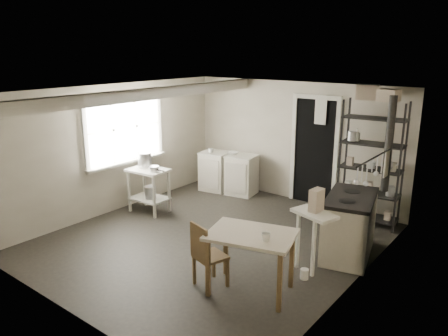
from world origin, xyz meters
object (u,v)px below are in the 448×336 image
Objects in this scene: shelf_rack at (370,170)px; chair at (210,250)px; work_table at (251,263)px; stove at (349,226)px; prep_table at (149,190)px; stockpot at (145,160)px; flour_sack at (350,208)px; base_cabinets at (228,170)px.

chair is at bearing -109.12° from shelf_rack.
shelf_rack is 2.05× the size of work_table.
stove is 1.33× the size of chair.
prep_table is at bearing 159.59° from work_table.
prep_table is 0.94× the size of chair.
stockpot is 3.73m from flour_sack.
shelf_rack is 3.32m from chair.
stove reaches higher than flour_sack.
base_cabinets is at bearing 140.30° from chair.
stockpot reaches higher than prep_table.
chair reaches higher than stove.
stockpot is 0.22× the size of base_cabinets.
prep_table is at bearing 168.95° from chair.
base_cabinets is 2.95m from shelf_rack.
flour_sack is at bearing 97.81° from stove.
prep_table is 0.56m from stockpot.
shelf_rack is at bearing 92.05° from chair.
flour_sack is (-0.28, -0.06, -0.71)m from shelf_rack.
prep_table is 1.85m from base_cabinets.
stockpot is 3.77m from stove.
base_cabinets is 2.64m from flour_sack.
shelf_rack is 1.42m from stove.
stockpot is 0.31× the size of chair.
stockpot reaches higher than base_cabinets.
chair is at bearing -132.11° from stove.
base_cabinets reaches higher than flour_sack.
prep_table is at bearing -22.39° from stockpot.
prep_table is 0.38× the size of shelf_rack.
shelf_rack is 3.92× the size of flour_sack.
prep_table reaches higher than work_table.
prep_table reaches higher than flour_sack.
work_table is (3.16, -1.18, -0.56)m from stockpot.
stove reaches higher than work_table.
shelf_rack reaches higher than stockpot.
shelf_rack is at bearing 85.67° from stove.
shelf_rack is at bearing 29.29° from prep_table.
stockpot is at bearing -118.34° from base_cabinets.
base_cabinets is at bearing 176.62° from shelf_rack.
stove reaches higher than prep_table.
stockpot is at bearing -157.50° from shelf_rack.
stove is at bearing 7.80° from stockpot.
stove is at bearing 72.19° from work_table.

